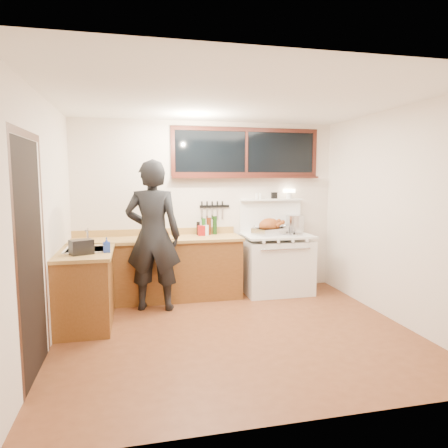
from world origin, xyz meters
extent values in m
cube|color=#5B2E18|center=(0.00, 0.00, -0.01)|extent=(4.00, 3.50, 0.02)
cube|color=beige|center=(0.00, 1.77, 1.30)|extent=(4.00, 0.05, 2.60)
cube|color=beige|center=(0.00, -1.77, 1.30)|extent=(4.00, 0.05, 2.60)
cube|color=beige|center=(-2.02, 0.00, 1.30)|extent=(0.05, 3.50, 2.60)
cube|color=beige|center=(2.02, 0.00, 1.30)|extent=(0.05, 3.50, 2.60)
cube|color=white|center=(0.00, 0.00, 2.62)|extent=(4.00, 3.50, 0.05)
cube|color=brown|center=(-0.80, 1.45, 0.43)|extent=(2.40, 0.60, 0.86)
cube|color=#A98243|center=(-0.80, 1.44, 0.88)|extent=(2.44, 0.64, 0.04)
cube|color=#A98243|center=(-0.80, 1.74, 0.95)|extent=(2.40, 0.03, 0.10)
sphere|color=#B78C38|center=(-1.80, 1.17, 0.70)|extent=(0.03, 0.03, 0.03)
sphere|color=#B78C38|center=(-1.30, 1.17, 0.70)|extent=(0.03, 0.03, 0.03)
sphere|color=#B78C38|center=(-0.80, 1.17, 0.70)|extent=(0.03, 0.03, 0.03)
sphere|color=#B78C38|center=(-0.30, 1.17, 0.70)|extent=(0.03, 0.03, 0.03)
sphere|color=#B78C38|center=(0.15, 1.17, 0.70)|extent=(0.03, 0.03, 0.03)
cube|color=brown|center=(-1.70, 0.62, 0.43)|extent=(0.60, 1.05, 0.86)
cube|color=#A98243|center=(-1.69, 0.62, 0.88)|extent=(0.64, 1.09, 0.04)
cube|color=white|center=(-1.68, 0.70, 0.84)|extent=(0.45, 0.40, 0.14)
cube|color=white|center=(-1.68, 0.70, 0.91)|extent=(0.50, 0.45, 0.01)
cylinder|color=silver|center=(-1.68, 0.88, 1.02)|extent=(0.02, 0.02, 0.24)
cylinder|color=silver|center=(-1.68, 0.80, 1.13)|extent=(0.02, 0.18, 0.02)
cube|color=white|center=(1.00, 1.40, 0.41)|extent=(1.00, 0.70, 0.82)
cube|color=white|center=(1.00, 1.40, 0.89)|extent=(1.02, 0.72, 0.03)
cube|color=white|center=(1.00, 1.06, 0.52)|extent=(0.88, 0.02, 0.46)
cylinder|color=silver|center=(1.00, 1.03, 0.74)|extent=(0.75, 0.02, 0.02)
cylinder|color=white|center=(0.67, 1.04, 0.85)|extent=(0.04, 0.03, 0.04)
cylinder|color=white|center=(0.89, 1.04, 0.85)|extent=(0.04, 0.03, 0.04)
cylinder|color=white|center=(1.11, 1.04, 0.85)|extent=(0.04, 0.03, 0.04)
cylinder|color=white|center=(1.33, 1.04, 0.85)|extent=(0.04, 0.03, 0.04)
cube|color=white|center=(1.00, 1.72, 1.15)|extent=(1.00, 0.05, 0.50)
cube|color=white|center=(1.00, 1.69, 1.41)|extent=(1.00, 0.12, 0.03)
cylinder|color=white|center=(1.30, 1.69, 1.48)|extent=(0.09, 0.09, 0.09)
cube|color=#FFE5B2|center=(1.30, 1.69, 1.55)|extent=(0.17, 0.08, 0.06)
cube|color=black|center=(1.05, 1.69, 1.48)|extent=(0.09, 0.05, 0.10)
cylinder|color=white|center=(0.82, 1.69, 1.47)|extent=(0.04, 0.04, 0.09)
cylinder|color=white|center=(0.76, 1.69, 1.47)|extent=(0.04, 0.04, 0.09)
cube|color=black|center=(0.60, 1.73, 2.15)|extent=(2.20, 0.01, 0.62)
cube|color=black|center=(0.60, 1.73, 2.49)|extent=(2.32, 0.04, 0.06)
cube|color=black|center=(0.60, 1.73, 1.81)|extent=(2.32, 0.04, 0.06)
cube|color=black|center=(-0.53, 1.73, 2.15)|extent=(0.06, 0.04, 0.62)
cube|color=black|center=(1.73, 1.73, 2.15)|extent=(0.06, 0.04, 0.62)
cube|color=black|center=(0.60, 1.73, 2.15)|extent=(0.04, 0.04, 0.62)
cube|color=black|center=(0.60, 1.68, 1.76)|extent=(2.32, 0.13, 0.03)
cube|color=black|center=(-1.99, -0.55, 1.05)|extent=(0.01, 0.86, 2.10)
cube|color=black|center=(-1.99, -1.03, 1.05)|extent=(0.01, 0.07, 2.10)
cube|color=black|center=(-1.99, -0.07, 1.05)|extent=(0.01, 0.07, 2.10)
cube|color=black|center=(-1.99, -0.55, 2.14)|extent=(0.01, 1.04, 0.07)
cube|color=black|center=(0.10, 1.74, 1.32)|extent=(0.46, 0.02, 0.04)
cube|color=silver|center=(-0.10, 1.72, 1.21)|extent=(0.02, 0.00, 0.18)
cube|color=black|center=(-0.10, 1.72, 1.35)|extent=(0.02, 0.02, 0.10)
cube|color=silver|center=(-0.02, 1.72, 1.21)|extent=(0.02, 0.00, 0.18)
cube|color=black|center=(-0.02, 1.72, 1.35)|extent=(0.02, 0.02, 0.10)
cube|color=silver|center=(0.06, 1.72, 1.21)|extent=(0.02, 0.00, 0.18)
cube|color=black|center=(0.06, 1.72, 1.35)|extent=(0.02, 0.02, 0.10)
cube|color=silver|center=(0.14, 1.72, 1.21)|extent=(0.03, 0.00, 0.18)
cube|color=black|center=(0.14, 1.72, 1.35)|extent=(0.02, 0.02, 0.10)
cube|color=silver|center=(0.22, 1.72, 1.21)|extent=(0.03, 0.00, 0.18)
cube|color=black|center=(0.22, 1.72, 1.35)|extent=(0.02, 0.02, 0.10)
imported|color=black|center=(-0.87, 1.02, 1.00)|extent=(0.81, 0.63, 2.00)
imported|color=#2342B3|center=(-1.43, 0.48, 0.99)|extent=(0.08, 0.09, 0.17)
cube|color=black|center=(-1.70, 0.42, 0.98)|extent=(0.29, 0.25, 0.17)
cube|color=#A98243|center=(-0.79, 1.29, 0.91)|extent=(0.53, 0.47, 0.02)
ellipsoid|color=brown|center=(-0.79, 1.29, 0.97)|extent=(0.29, 0.25, 0.14)
sphere|color=brown|center=(-0.68, 1.34, 1.00)|extent=(0.05, 0.05, 0.05)
sphere|color=brown|center=(-0.68, 1.23, 1.00)|extent=(0.05, 0.05, 0.05)
cube|color=silver|center=(0.88, 1.42, 0.95)|extent=(0.53, 0.47, 0.10)
cube|color=#3F3F42|center=(0.88, 1.42, 0.98)|extent=(0.47, 0.41, 0.03)
torus|color=silver|center=(0.65, 1.42, 1.00)|extent=(0.05, 0.10, 0.10)
torus|color=silver|center=(1.11, 1.42, 1.00)|extent=(0.05, 0.10, 0.10)
ellipsoid|color=brown|center=(0.88, 1.42, 1.04)|extent=(0.42, 0.37, 0.22)
cylinder|color=brown|center=(1.00, 1.34, 1.06)|extent=(0.13, 0.09, 0.10)
sphere|color=brown|center=(1.07, 1.34, 1.09)|extent=(0.07, 0.07, 0.07)
cylinder|color=brown|center=(1.00, 1.50, 1.06)|extent=(0.13, 0.09, 0.10)
sphere|color=brown|center=(1.07, 1.50, 1.09)|extent=(0.07, 0.07, 0.07)
cylinder|color=silver|center=(1.37, 1.58, 1.04)|extent=(0.35, 0.35, 0.27)
cylinder|color=silver|center=(1.16, 1.50, 0.96)|extent=(0.19, 0.19, 0.11)
cylinder|color=black|center=(1.20, 1.62, 1.00)|extent=(0.07, 0.15, 0.02)
cylinder|color=silver|center=(1.23, 1.29, 0.91)|extent=(0.29, 0.29, 0.02)
sphere|color=black|center=(1.23, 1.29, 0.93)|extent=(0.03, 0.03, 0.03)
cube|color=maroon|center=(-0.14, 1.54, 0.98)|extent=(0.11, 0.09, 0.15)
cylinder|color=white|center=(-0.07, 1.54, 0.98)|extent=(0.11, 0.11, 0.16)
cylinder|color=black|center=(-0.17, 1.63, 1.00)|extent=(0.05, 0.05, 0.20)
cylinder|color=black|center=(-0.09, 1.63, 1.02)|extent=(0.06, 0.06, 0.25)
cylinder|color=black|center=(-0.01, 1.63, 1.03)|extent=(0.07, 0.07, 0.26)
cylinder|color=black|center=(0.08, 1.63, 1.04)|extent=(0.06, 0.06, 0.28)
camera|label=1|loc=(-1.10, -4.27, 1.77)|focal=32.00mm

